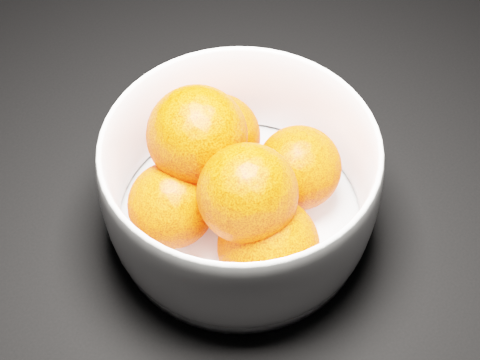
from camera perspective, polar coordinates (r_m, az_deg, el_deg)
bowl at (r=0.51m, az=0.00°, el=-0.35°), size 0.21×0.21×0.10m
orange_pile at (r=0.50m, az=-0.59°, el=0.06°), size 0.17×0.18×0.11m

